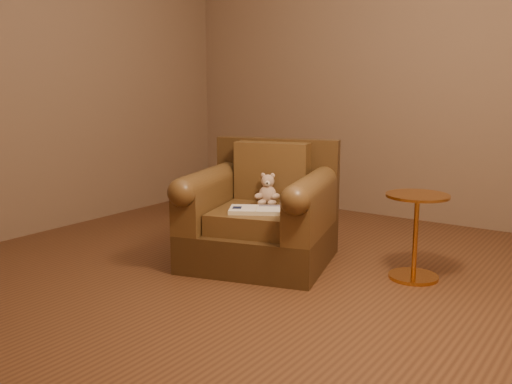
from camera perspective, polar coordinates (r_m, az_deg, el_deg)
The scene contains 5 objects.
floor at distance 3.64m, azimuth -0.26°, elevation -8.15°, with size 4.00×4.00×0.00m, color brown.
armchair at distance 3.80m, azimuth 0.57°, elevation -2.45°, with size 1.08×1.05×0.80m.
teddy_bear at distance 3.84m, azimuth 1.16°, elevation -0.00°, with size 0.16×0.18×0.21m.
guidebook at distance 3.60m, azimuth 0.06°, elevation -1.81°, with size 0.40×0.35×0.03m.
side_table at distance 3.60m, azimuth 15.67°, elevation -4.03°, with size 0.38×0.38×0.53m.
Camera 1 is at (1.97, -2.82, 1.18)m, focal length 40.00 mm.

